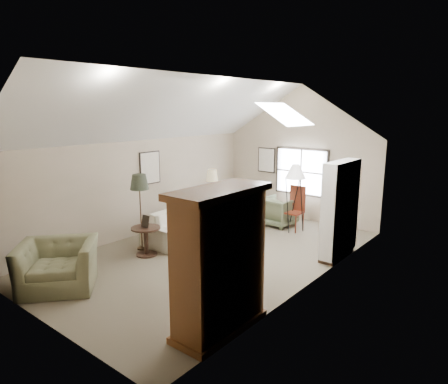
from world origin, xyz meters
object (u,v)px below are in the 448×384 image
Objects in this scene: armchair_far at (279,211)px; side_table at (146,241)px; sofa at (191,223)px; armoire at (220,261)px; side_chair at (293,209)px; coffee_table at (223,236)px; armchair_near at (58,265)px.

armchair_far reaches higher than side_table.
sofa is at bearing 66.02° from armchair_far.
side_chair is at bearing 107.73° from armoire.
armchair_far is (1.21, 2.37, 0.02)m from sofa.
coffee_table is at bearing -88.80° from sofa.
armoire is 0.83× the size of sofa.
armchair_near is 1.67× the size of coffee_table.
coffee_table is (1.02, 0.07, -0.18)m from sofa.
armchair_near is at bearing -103.01° from coffee_table.
coffee_table is 0.67× the size of side_chair.
armchair_near reaches higher than armchair_far.
armchair_near is 6.19m from side_chair.
armchair_near is 1.50× the size of armchair_far.
sofa reaches higher than side_table.
armchair_far is 0.60m from side_chair.
sofa is (-3.42, 2.97, -0.71)m from armoire.
armchair_far is (-2.21, 5.34, -0.69)m from armoire.
sofa is 2.84m from side_chair.
armoire is 4.58m from sofa.
armoire is at bearing -71.56° from side_chair.
coffee_table is 2.31m from side_chair.
sofa is at bearing 93.58° from side_table.
armchair_near is at bearing -166.64° from armoire.
coffee_table is at bearing 128.34° from armoire.
sofa is at bearing 43.18° from armchair_near.
side_table is (-0.92, -1.67, 0.12)m from coffee_table.
armchair_near reaches higher than side_table.
side_table is at bearing 77.42° from armchair_far.
coffee_table is at bearing 61.24° from side_table.
armoire is at bearing 115.48° from armchair_far.
sofa reaches higher than coffee_table.
side_chair is at bearing 66.57° from side_table.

